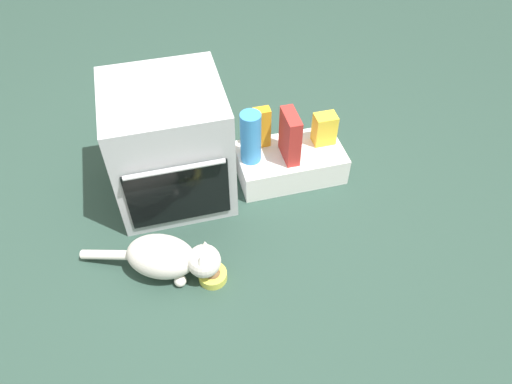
% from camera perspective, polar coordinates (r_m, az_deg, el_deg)
% --- Properties ---
extents(ground, '(8.00, 8.00, 0.00)m').
position_cam_1_polar(ground, '(2.43, -5.84, -7.03)').
color(ground, '#284238').
extents(oven, '(0.58, 0.61, 0.65)m').
position_cam_1_polar(oven, '(2.51, -10.26, 5.56)').
color(oven, '#B7BABF').
rests_on(oven, ground).
extents(pantry_cabinet, '(0.59, 0.33, 0.17)m').
position_cam_1_polar(pantry_cabinet, '(2.73, 4.03, 3.52)').
color(pantry_cabinet, white).
rests_on(pantry_cabinet, ground).
extents(food_bowl, '(0.14, 0.14, 0.08)m').
position_cam_1_polar(food_bowl, '(2.31, -5.17, -9.78)').
color(food_bowl, '#D1D14C').
rests_on(food_bowl, ground).
extents(cat, '(0.66, 0.36, 0.23)m').
position_cam_1_polar(cat, '(2.28, -10.27, -7.66)').
color(cat, silver).
rests_on(cat, ground).
extents(cereal_box, '(0.07, 0.18, 0.28)m').
position_cam_1_polar(cereal_box, '(2.55, 4.07, 6.60)').
color(cereal_box, '#B72D28').
rests_on(cereal_box, pantry_cabinet).
extents(snack_bag, '(0.12, 0.09, 0.18)m').
position_cam_1_polar(snack_bag, '(2.70, 8.12, 7.43)').
color(snack_bag, yellow).
rests_on(snack_bag, pantry_cabinet).
extents(water_bottle, '(0.11, 0.11, 0.30)m').
position_cam_1_polar(water_bottle, '(2.52, -0.64, 6.47)').
color(water_bottle, '#388CD1').
rests_on(water_bottle, pantry_cabinet).
extents(juice_carton, '(0.09, 0.06, 0.24)m').
position_cam_1_polar(juice_carton, '(2.63, 0.68, 7.68)').
color(juice_carton, orange).
rests_on(juice_carton, pantry_cabinet).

